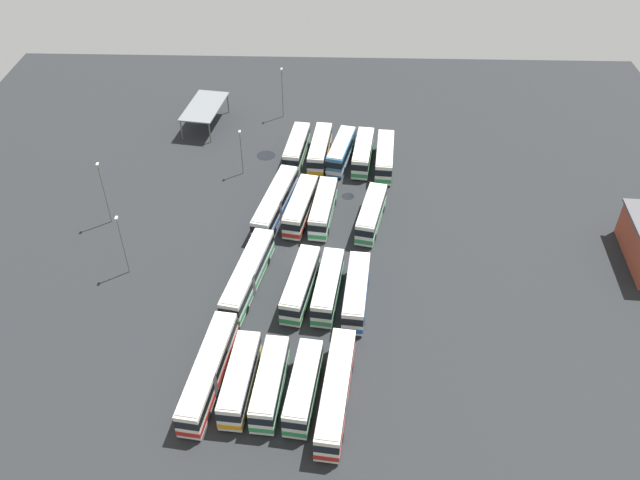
{
  "coord_description": "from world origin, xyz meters",
  "views": [
    {
      "loc": [
        -65.53,
        -2.97,
        56.4
      ],
      "look_at": [
        1.1,
        -0.85,
        1.59
      ],
      "focal_mm": 37.07,
      "sensor_mm": 36.0,
      "label": 1
    }
  ],
  "objects": [
    {
      "name": "ground_plane",
      "position": [
        0.0,
        0.0,
        0.0
      ],
      "size": [
        123.07,
        123.07,
        0.0
      ],
      "primitive_type": "plane",
      "color": "black"
    },
    {
      "name": "bus_row0_slot0",
      "position": [
        -23.52,
        -3.25,
        1.91
      ],
      "size": [
        14.64,
        4.14,
        3.61
      ],
      "color": "silver",
      "rests_on": "ground_plane"
    },
    {
      "name": "bus_row0_slot1",
      "position": [
        -23.0,
        0.09,
        1.91
      ],
      "size": [
        10.56,
        3.78,
        3.61
      ],
      "color": "silver",
      "rests_on": "ground_plane"
    },
    {
      "name": "bus_row0_slot2",
      "position": [
        -22.63,
        3.56,
        1.91
      ],
      "size": [
        10.51,
        3.38,
        3.61
      ],
      "color": "silver",
      "rests_on": "ground_plane"
    },
    {
      "name": "bus_row0_slot3",
      "position": [
        -22.2,
        6.7,
        1.91
      ],
      "size": [
        10.79,
        3.4,
        3.61
      ],
      "color": "silver",
      "rests_on": "ground_plane"
    },
    {
      "name": "bus_row0_slot4",
      "position": [
        -21.37,
        10.12,
        1.91
      ],
      "size": [
        14.65,
        4.4,
        3.61
      ],
      "color": "silver",
      "rests_on": "ground_plane"
    },
    {
      "name": "bus_row1_slot0",
      "position": [
        -8.83,
        -5.47,
        1.91
      ],
      "size": [
        11.27,
        3.54,
        3.61
      ],
      "color": "silver",
      "rests_on": "ground_plane"
    },
    {
      "name": "bus_row1_slot1",
      "position": [
        -8.02,
        -2.09,
        1.91
      ],
      "size": [
        10.96,
        3.86,
        3.61
      ],
      "color": "silver",
      "rests_on": "ground_plane"
    },
    {
      "name": "bus_row1_slot2",
      "position": [
        -7.72,
        1.22,
        1.91
      ],
      "size": [
        11.36,
        4.46,
        3.61
      ],
      "color": "silver",
      "rests_on": "ground_plane"
    },
    {
      "name": "bus_row1_slot4",
      "position": [
        -6.29,
        7.72,
        1.91
      ],
      "size": [
        14.66,
        5.25,
        3.61
      ],
      "color": "silver",
      "rests_on": "ground_plane"
    },
    {
      "name": "bus_row2_slot0",
      "position": [
        6.62,
        -7.7,
        1.91
      ],
      "size": [
        10.73,
        4.68,
        3.61
      ],
      "color": "silver",
      "rests_on": "ground_plane"
    },
    {
      "name": "bus_row2_slot2",
      "position": [
        7.73,
        -1.07,
        1.91
      ],
      "size": [
        11.04,
        3.84,
        3.61
      ],
      "color": "silver",
      "rests_on": "ground_plane"
    },
    {
      "name": "bus_row2_slot3",
      "position": [
        8.05,
        2.07,
        1.91
      ],
      "size": [
        11.5,
        4.48,
        3.61
      ],
      "color": "silver",
      "rests_on": "ground_plane"
    },
    {
      "name": "bus_row2_slot4",
      "position": [
        8.75,
        5.64,
        1.91
      ],
      "size": [
        14.65,
        5.52,
        3.61
      ],
      "color": "silver",
      "rests_on": "ground_plane"
    },
    {
      "name": "bus_row3_slot0",
      "position": [
        21.24,
        -10.15,
        1.91
      ],
      "size": [
        11.09,
        3.37,
        3.61
      ],
      "color": "silver",
      "rests_on": "ground_plane"
    },
    {
      "name": "bus_row3_slot1",
      "position": [
        22.25,
        -6.83,
        1.91
      ],
      "size": [
        10.58,
        3.72,
        3.61
      ],
      "color": "silver",
      "rests_on": "ground_plane"
    },
    {
      "name": "bus_row3_slot2",
      "position": [
        22.66,
        -3.47,
        1.91
      ],
      "size": [
        10.6,
        4.68,
        3.61
      ],
      "color": "teal",
      "rests_on": "ground_plane"
    },
    {
      "name": "bus_row3_slot3",
      "position": [
        23.11,
        -0.14,
        1.91
      ],
      "size": [
        11.4,
        3.63,
        3.61
      ],
      "color": "silver",
      "rests_on": "ground_plane"
    },
    {
      "name": "bus_row3_slot4",
      "position": [
        23.39,
        3.51,
        1.91
      ],
      "size": [
        10.87,
        3.78,
        3.61
      ],
      "color": "silver",
      "rests_on": "ground_plane"
    },
    {
      "name": "maintenance_shelter",
      "position": [
        33.2,
        19.54,
        3.56
      ],
      "size": [
        11.64,
        7.01,
        3.75
      ],
      "color": "slate",
      "rests_on": "ground_plane"
    },
    {
      "name": "lamp_post_far_corner",
      "position": [
        18.81,
        11.51,
        4.1
      ],
      "size": [
        0.56,
        0.28,
        7.38
      ],
      "color": "slate",
      "rests_on": "ground_plane"
    },
    {
      "name": "lamp_post_near_entrance",
      "position": [
        -4.09,
        23.23,
        4.78
      ],
      "size": [
        0.56,
        0.28,
        8.73
      ],
      "color": "slate",
      "rests_on": "ground_plane"
    },
    {
      "name": "lamp_post_by_building",
      "position": [
        36.76,
        6.68,
        4.88
      ],
      "size": [
        0.56,
        0.28,
        8.92
      ],
      "color": "slate",
      "rests_on": "ground_plane"
    },
    {
      "name": "lamp_post_mid_lot",
      "position": [
        6.18,
        28.37,
        5.2
      ],
      "size": [
        0.56,
        0.28,
        9.55
      ],
      "color": "slate",
      "rests_on": "ground_plane"
    },
    {
      "name": "puddle_near_shelter",
      "position": [
        13.21,
        -4.55,
        0.0
      ],
      "size": [
        1.82,
        1.82,
        0.01
      ],
      "primitive_type": "cylinder",
      "color": "black",
      "rests_on": "ground_plane"
    },
    {
      "name": "puddle_back_corner",
      "position": [
        23.99,
        8.5,
        0.0
      ],
      "size": [
        3.0,
        3.0,
        0.01
      ],
      "primitive_type": "cylinder",
      "color": "black",
      "rests_on": "ground_plane"
    }
  ]
}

